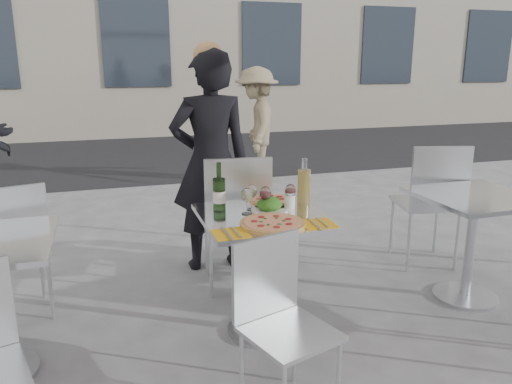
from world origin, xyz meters
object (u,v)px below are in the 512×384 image
object	(u,v)px
chair_far	(236,212)
side_chair_rfar	(432,196)
wineglass_red_b	(290,192)
wine_bottle	(219,193)
chair_near	(279,310)
wineglass_white_b	(252,192)
side_table_right	(473,225)
napkin_left	(230,233)
woman_diner	(210,162)
wineglass_red_a	(265,194)
main_table	(264,249)
side_chair_lfar	(12,242)
napkin_right	(318,223)
sugar_shaker	(290,201)
pizza_near	(272,223)
carafe	(304,186)
salad_plate	(269,206)
wineglass_white_a	(247,196)
pedestrian_b	(257,125)
pizza_far	(270,201)

from	to	relation	value
chair_far	side_chair_rfar	bearing A→B (deg)	-173.71
wineglass_red_b	wine_bottle	bearing A→B (deg)	168.00
chair_near	wineglass_white_b	xyz separation A→B (m)	(0.10, 0.77, 0.37)
side_table_right	napkin_left	world-z (taller)	napkin_left
woman_diner	wineglass_red_a	bearing A→B (deg)	96.16
woman_diner	main_table	bearing A→B (deg)	94.57
side_chair_lfar	wineglass_red_b	world-z (taller)	side_chair_lfar
chair_near	napkin_right	size ratio (longest dim) A/B	4.12
main_table	chair_near	distance (m)	0.67
side_chair_lfar	chair_near	bearing A→B (deg)	122.60
sugar_shaker	wineglass_white_b	bearing A→B (deg)	164.00
side_table_right	chair_near	xyz separation A→B (m)	(-1.64, -0.65, -0.05)
sugar_shaker	napkin_left	world-z (taller)	sugar_shaker
wine_bottle	side_chair_lfar	bearing A→B (deg)	160.36
napkin_right	wineglass_red_a	bearing A→B (deg)	127.25
pizza_near	carafe	bearing A→B (deg)	46.13
chair_far	side_chair_lfar	distance (m)	1.44
woman_diner	salad_plate	world-z (taller)	woman_diner
carafe	wineglass_white_b	distance (m)	0.35
wineglass_white_a	napkin_right	distance (m)	0.45
side_table_right	woman_diner	xyz separation A→B (m)	(-1.57, 1.10, 0.32)
pedestrian_b	carafe	world-z (taller)	pedestrian_b
wine_bottle	wineglass_white_b	bearing A→B (deg)	-7.06
chair_far	side_chair_rfar	distance (m)	1.58
main_table	chair_near	bearing A→B (deg)	-102.22
pizza_far	carafe	size ratio (longest dim) A/B	1.04
chair_far	sugar_shaker	world-z (taller)	chair_far
pizza_near	sugar_shaker	xyz separation A→B (m)	(0.20, 0.25, 0.04)
woman_diner	napkin_left	bearing A→B (deg)	82.60
wineglass_white_a	wineglass_red_a	bearing A→B (deg)	1.46
salad_plate	carafe	size ratio (longest dim) A/B	0.76
wine_bottle	carafe	distance (m)	0.54
pizza_near	wineglass_white_b	distance (m)	0.33
side_table_right	chair_far	distance (m)	1.62
wine_bottle	wineglass_white_a	world-z (taller)	wine_bottle
side_chair_rfar	wineglass_red_b	bearing A→B (deg)	32.64
side_table_right	napkin_right	world-z (taller)	napkin_right
salad_plate	main_table	bearing A→B (deg)	-133.87
chair_near	main_table	bearing A→B (deg)	59.97
side_chair_rfar	wine_bottle	xyz separation A→B (m)	(-1.81, -0.41, 0.27)
side_chair_rfar	carafe	size ratio (longest dim) A/B	3.47
wine_bottle	napkin_left	world-z (taller)	wine_bottle
pizza_near	salad_plate	distance (m)	0.26
woman_diner	wineglass_white_a	world-z (taller)	woman_diner
napkin_left	chair_near	bearing A→B (deg)	-73.08
sugar_shaker	side_chair_rfar	bearing A→B (deg)	19.55
sugar_shaker	napkin_left	size ratio (longest dim) A/B	0.53
chair_near	wine_bottle	world-z (taller)	wine_bottle
side_table_right	pedestrian_b	world-z (taller)	pedestrian_b
salad_plate	wineglass_white_a	bearing A→B (deg)	-176.40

